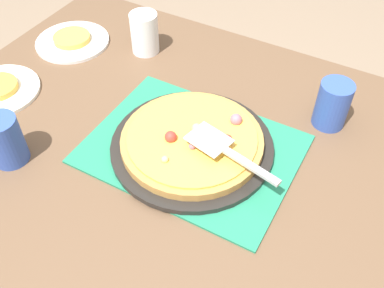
# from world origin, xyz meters

# --- Properties ---
(dining_table) EXTENTS (1.40, 1.00, 0.75)m
(dining_table) POSITION_xyz_m (0.00, 0.00, 0.64)
(dining_table) COLOR brown
(dining_table) RESTS_ON ground_plane
(placemat) EXTENTS (0.48, 0.36, 0.01)m
(placemat) POSITION_xyz_m (0.00, 0.00, 0.75)
(placemat) COLOR #237F5B
(placemat) RESTS_ON dining_table
(pizza_pan) EXTENTS (0.38, 0.38, 0.01)m
(pizza_pan) POSITION_xyz_m (0.00, 0.00, 0.76)
(pizza_pan) COLOR black
(pizza_pan) RESTS_ON placemat
(pizza) EXTENTS (0.33, 0.33, 0.05)m
(pizza) POSITION_xyz_m (-0.00, -0.00, 0.78)
(pizza) COLOR #B78442
(pizza) RESTS_ON pizza_pan
(plate_near_left) EXTENTS (0.22, 0.22, 0.01)m
(plate_near_left) POSITION_xyz_m (0.53, -0.21, 0.76)
(plate_near_left) COLOR white
(plate_near_left) RESTS_ON dining_table
(served_slice_left) EXTENTS (0.11, 0.11, 0.02)m
(served_slice_left) POSITION_xyz_m (0.53, -0.21, 0.77)
(served_slice_left) COLOR #EAB747
(served_slice_left) RESTS_ON plate_near_left
(cup_near) EXTENTS (0.08, 0.08, 0.12)m
(cup_near) POSITION_xyz_m (-0.25, -0.25, 0.81)
(cup_near) COLOR #3351AD
(cup_near) RESTS_ON dining_table
(cup_far) EXTENTS (0.08, 0.08, 0.12)m
(cup_far) POSITION_xyz_m (0.35, 0.23, 0.81)
(cup_far) COLOR #3351AD
(cup_far) RESTS_ON dining_table
(cup_corner) EXTENTS (0.08, 0.08, 0.12)m
(cup_corner) POSITION_xyz_m (0.32, -0.29, 0.81)
(cup_corner) COLOR white
(cup_corner) RESTS_ON dining_table
(pizza_server) EXTENTS (0.23, 0.09, 0.01)m
(pizza_server) POSITION_xyz_m (-0.10, 0.02, 0.82)
(pizza_server) COLOR silver
(pizza_server) RESTS_ON pizza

